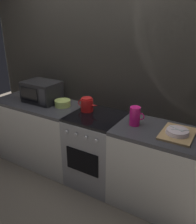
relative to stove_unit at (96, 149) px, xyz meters
The scene contains 10 objects.
ground_plane 0.45m from the stove_unit, 90.00° to the left, with size 8.00×8.00×0.00m, color #6B6054.
back_wall 0.82m from the stove_unit, 90.00° to the left, with size 3.60×0.05×2.40m.
counter_left 0.90m from the stove_unit, behind, with size 1.20×0.60×0.90m.
stove_unit is the anchor object (origin of this frame).
counter_right 0.90m from the stove_unit, ahead, with size 1.20×0.60×0.90m.
microwave 1.04m from the stove_unit, behind, with size 0.46×0.35×0.27m.
kettle 0.56m from the stove_unit, 157.93° to the left, with size 0.28×0.15×0.17m.
mixing_bowl 0.72m from the stove_unit, behind, with size 0.20×0.20×0.08m, color #B7D166.
pitcher 0.73m from the stove_unit, ahead, with size 0.16×0.11×0.20m.
dish_pile 1.03m from the stove_unit, ahead, with size 0.30×0.40×0.07m.
Camera 1 is at (1.30, -2.13, 1.98)m, focal length 37.98 mm.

